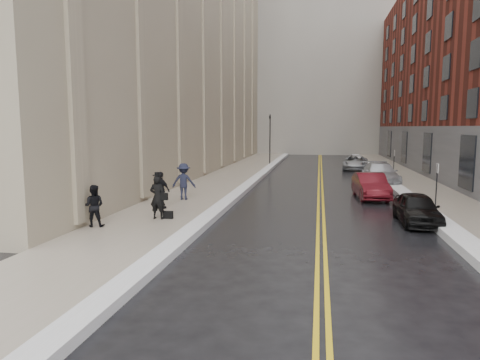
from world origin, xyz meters
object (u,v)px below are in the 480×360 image
at_px(pedestrian_a, 94,206).
at_px(pedestrian_c, 161,190).
at_px(pedestrian_b, 184,182).
at_px(car_maroon, 371,186).
at_px(car_silver_near, 380,174).
at_px(car_black, 417,209).
at_px(pedestrian_main, 158,197).
at_px(car_silver_far, 356,163).

xyz_separation_m(pedestrian_a, pedestrian_c, (1.22, 3.88, 0.06)).
xyz_separation_m(pedestrian_b, pedestrian_c, (-0.26, -2.62, -0.09)).
bearing_deg(car_maroon, car_silver_near, 73.19).
distance_m(car_maroon, car_silver_near, 6.17).
relative_size(car_silver_near, pedestrian_c, 2.96).
distance_m(pedestrian_a, pedestrian_b, 6.67).
xyz_separation_m(car_maroon, pedestrian_a, (-11.26, -9.61, 0.26)).
distance_m(car_black, pedestrian_c, 11.20).
relative_size(car_black, pedestrian_b, 1.95).
height_order(pedestrian_main, pedestrian_c, pedestrian_main).
relative_size(pedestrian_a, pedestrian_c, 0.93).
distance_m(car_silver_near, car_silver_far, 10.50).
relative_size(car_silver_far, pedestrian_b, 2.46).
distance_m(pedestrian_main, pedestrian_c, 2.23).
bearing_deg(pedestrian_main, pedestrian_a, 44.54).
xyz_separation_m(pedestrian_main, pedestrian_a, (-1.89, -1.75, -0.10)).
bearing_deg(pedestrian_main, car_maroon, -138.35).
relative_size(car_silver_near, car_silver_far, 1.09).
relative_size(car_black, pedestrian_a, 2.31).
bearing_deg(car_silver_near, pedestrian_c, -136.57).
relative_size(car_maroon, pedestrian_b, 2.23).
bearing_deg(car_silver_far, car_maroon, -85.15).
bearing_deg(car_black, car_silver_near, 88.76).
bearing_deg(pedestrian_c, car_silver_near, -112.84).
bearing_deg(car_silver_far, pedestrian_a, -107.65).
xyz_separation_m(car_maroon, pedestrian_main, (-9.38, -7.86, 0.36)).
distance_m(car_silver_far, pedestrian_main, 26.30).
bearing_deg(pedestrian_a, car_silver_near, -140.69).
height_order(car_silver_near, pedestrian_c, pedestrian_c).
bearing_deg(car_black, car_silver_far, 91.15).
distance_m(pedestrian_main, pedestrian_b, 4.77).
bearing_deg(pedestrian_b, car_silver_near, -146.10).
relative_size(car_silver_far, pedestrian_c, 2.71).
xyz_separation_m(car_black, car_maroon, (-1.14, 6.19, 0.07)).
bearing_deg(car_maroon, pedestrian_a, -144.09).
distance_m(pedestrian_main, pedestrian_a, 2.58).
height_order(car_black, car_silver_far, car_silver_far).
xyz_separation_m(car_silver_far, pedestrian_a, (-11.77, -26.11, 0.30)).
height_order(car_black, pedestrian_b, pedestrian_b).
relative_size(car_silver_near, pedestrian_b, 2.69).
relative_size(car_maroon, car_silver_near, 0.83).
bearing_deg(pedestrian_a, pedestrian_b, -114.69).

